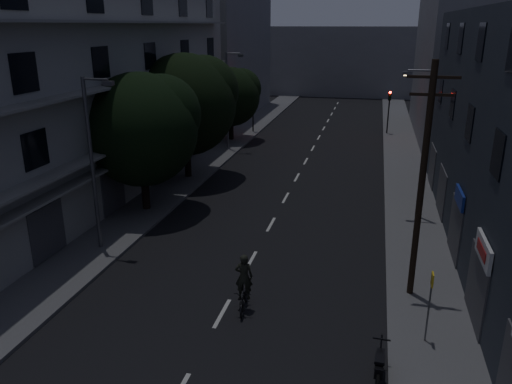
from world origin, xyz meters
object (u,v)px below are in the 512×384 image
at_px(bus_stop_sign, 430,295).
at_px(motorcycle, 379,367).
at_px(utility_pole, 422,179).
at_px(cyclist, 244,291).

bearing_deg(bus_stop_sign, motorcycle, -124.43).
distance_m(utility_pole, cyclist, 7.81).
height_order(utility_pole, motorcycle, utility_pole).
relative_size(bus_stop_sign, motorcycle, 1.34).
xyz_separation_m(utility_pole, motorcycle, (-1.19, -5.41, -4.39)).
bearing_deg(cyclist, bus_stop_sign, -13.69).
relative_size(utility_pole, motorcycle, 4.78).
bearing_deg(motorcycle, bus_stop_sign, 58.55).
height_order(utility_pole, bus_stop_sign, utility_pole).
height_order(bus_stop_sign, motorcycle, bus_stop_sign).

